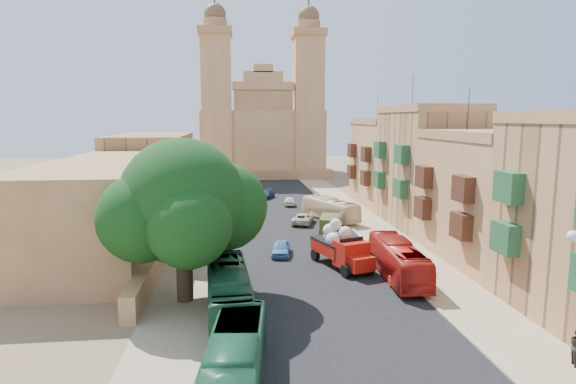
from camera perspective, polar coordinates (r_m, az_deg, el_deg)
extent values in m
plane|color=brown|center=(31.16, 5.42, -14.59)|extent=(260.00, 260.00, 0.00)
cube|color=black|center=(59.59, -0.42, -3.22)|extent=(14.00, 140.00, 0.01)
cube|color=#9F8668|center=(61.28, 8.46, -2.99)|extent=(5.00, 140.00, 0.01)
cube|color=#9F8668|center=(59.40, -9.59, -3.38)|extent=(5.00, 140.00, 0.01)
cube|color=#9F8668|center=(60.68, 6.18, -3.00)|extent=(0.25, 140.00, 0.12)
cube|color=#9F8668|center=(59.29, -7.18, -3.30)|extent=(0.25, 140.00, 0.12)
cube|color=#225632|center=(34.69, 24.32, -4.99)|extent=(0.90, 2.20, 2.00)
cube|color=#225632|center=(34.10, 24.67, 0.52)|extent=(0.90, 2.20, 2.00)
cube|color=#AA7B4C|center=(45.31, 22.79, -0.95)|extent=(8.00, 14.00, 10.50)
cube|color=#966B41|center=(44.79, 23.21, 6.20)|extent=(8.20, 14.00, 0.80)
cylinder|color=black|center=(46.77, 20.60, 9.12)|extent=(0.06, 0.06, 3.60)
cube|color=#422216|center=(40.08, 19.81, -3.80)|extent=(0.90, 2.20, 2.00)
cube|color=#422216|center=(47.10, 15.64, -1.80)|extent=(0.90, 2.20, 2.00)
cube|color=#422216|center=(39.58, 20.03, 0.36)|extent=(0.90, 2.20, 2.00)
cube|color=#422216|center=(46.67, 15.79, 1.75)|extent=(0.90, 2.20, 2.00)
cube|color=tan|center=(57.67, 16.14, 2.57)|extent=(8.00, 14.00, 13.00)
cube|color=#966B41|center=(57.39, 16.43, 9.43)|extent=(8.20, 14.00, 0.80)
cylinder|color=black|center=(59.71, 14.57, 11.58)|extent=(0.06, 0.06, 3.60)
cube|color=#225632|center=(52.63, 13.20, 0.42)|extent=(0.90, 2.20, 2.00)
cube|color=#225632|center=(60.01, 10.72, 1.49)|extent=(0.90, 2.20, 2.00)
cube|color=#225632|center=(52.25, 13.34, 4.37)|extent=(0.90, 2.20, 2.00)
cube|color=#225632|center=(59.68, 10.82, 4.96)|extent=(0.90, 2.20, 2.00)
cube|color=#AA7B4C|center=(70.82, 11.82, 3.19)|extent=(8.00, 14.00, 11.50)
cube|color=#966B41|center=(70.52, 11.97, 8.17)|extent=(8.20, 14.00, 0.80)
cylinder|color=black|center=(72.91, 10.57, 9.95)|extent=(0.06, 0.06, 3.60)
cube|color=#422216|center=(65.95, 9.15, 1.67)|extent=(0.90, 2.20, 2.00)
cube|color=#422216|center=(73.49, 7.53, 2.41)|extent=(0.90, 2.20, 2.00)
cube|color=#422216|center=(65.64, 9.22, 4.46)|extent=(0.90, 2.20, 2.00)
cube|color=#422216|center=(73.21, 7.58, 4.92)|extent=(0.90, 2.20, 2.00)
cube|color=#AA7B4C|center=(49.77, -13.72, -4.81)|extent=(1.00, 40.00, 1.80)
cube|color=#966B41|center=(48.24, -20.66, -1.54)|extent=(10.00, 28.00, 8.40)
cube|color=tan|center=(73.37, -15.72, 2.65)|extent=(10.00, 22.00, 10.00)
cube|color=#AA7B4C|center=(109.30, -3.18, 5.89)|extent=(26.00, 20.00, 14.00)
cube|color=#966B41|center=(99.35, -2.82, 2.08)|extent=(28.00, 4.00, 1.80)
cube|color=#966B41|center=(100.41, -2.91, 7.36)|extent=(12.00, 2.00, 16.00)
cube|color=#AA7B4C|center=(100.60, -2.95, 12.43)|extent=(12.60, 2.40, 1.60)
cube|color=#AA7B4C|center=(100.73, -2.96, 13.39)|extent=(8.00, 2.00, 2.40)
cube|color=#AA7B4C|center=(100.89, -2.97, 14.41)|extent=(4.00, 2.00, 1.60)
cube|color=#AA7B4C|center=(101.60, -8.41, 9.83)|extent=(6.00, 6.00, 29.00)
cube|color=#966B41|center=(103.04, -8.61, 18.25)|extent=(6.80, 6.80, 1.40)
cylinder|color=#966B41|center=(103.32, -8.63, 19.13)|extent=(4.80, 4.80, 1.80)
sphere|color=brown|center=(103.66, -8.65, 20.10)|extent=(4.40, 4.40, 4.40)
cylinder|color=black|center=(104.17, -8.69, 21.40)|extent=(0.28, 0.28, 1.80)
cube|color=#AA7B4C|center=(102.70, 2.40, 9.90)|extent=(6.00, 6.00, 29.00)
cube|color=#966B41|center=(104.13, 2.46, 18.24)|extent=(6.80, 6.80, 1.40)
cylinder|color=#966B41|center=(104.41, 2.46, 19.10)|extent=(4.80, 4.80, 1.80)
sphere|color=brown|center=(104.75, 2.47, 20.07)|extent=(4.40, 4.40, 4.40)
cylinder|color=black|center=(105.25, 2.48, 21.35)|extent=(0.28, 0.28, 1.80)
cylinder|color=#322519|center=(33.78, -12.17, -9.07)|extent=(1.11, 1.11, 4.22)
sphere|color=black|center=(32.66, -12.44, -1.06)|extent=(8.44, 8.44, 8.44)
sphere|color=black|center=(33.90, -7.68, -1.72)|extent=(6.22, 6.22, 6.22)
sphere|color=black|center=(32.20, -16.90, -2.98)|extent=(5.77, 5.77, 5.77)
sphere|color=black|center=(30.20, -11.64, -3.97)|extent=(5.33, 5.33, 5.33)
sphere|color=black|center=(35.07, -14.05, 1.01)|extent=(4.89, 4.89, 4.89)
cylinder|color=#322519|center=(41.72, -11.71, -6.94)|extent=(0.44, 0.44, 2.39)
sphere|color=black|center=(41.14, -11.81, -3.71)|extent=(3.47, 3.47, 3.47)
cylinder|color=#322519|center=(53.34, -10.52, -3.52)|extent=(0.44, 0.44, 2.31)
sphere|color=black|center=(52.90, -10.59, -1.05)|extent=(3.36, 3.36, 3.36)
cylinder|color=#322519|center=(65.09, -9.76, -1.27)|extent=(0.44, 0.44, 2.39)
sphere|color=black|center=(64.72, -9.82, 0.83)|extent=(3.47, 3.47, 3.47)
cylinder|color=#322519|center=(76.95, -9.24, 0.14)|extent=(0.44, 0.44, 2.05)
sphere|color=black|center=(76.67, -9.27, 1.67)|extent=(2.98, 2.98, 2.98)
sphere|color=white|center=(20.67, 30.72, -4.54)|extent=(0.44, 0.44, 0.44)
cube|color=#B3190D|center=(41.57, 5.54, -6.52)|extent=(3.69, 4.69, 1.02)
cube|color=black|center=(41.43, 5.55, -5.76)|extent=(3.76, 4.76, 0.14)
cube|color=#B3190D|center=(39.40, 7.50, -7.24)|extent=(2.89, 2.60, 2.05)
cube|color=#B3190D|center=(38.43, 8.59, -8.38)|extent=(2.27, 1.92, 1.14)
cube|color=black|center=(39.19, 7.52, -6.12)|extent=(2.08, 0.81, 1.02)
cylinder|color=black|center=(38.28, 6.85, -9.31)|extent=(0.71, 1.10, 1.02)
cylinder|color=black|center=(39.49, 9.69, -8.81)|extent=(0.71, 1.10, 1.02)
cylinder|color=black|center=(42.42, 3.24, -7.46)|extent=(0.71, 1.10, 1.02)
cylinder|color=black|center=(43.51, 5.90, -7.08)|extent=(0.71, 1.10, 1.02)
sphere|color=beige|center=(40.51, 5.36, -5.68)|extent=(1.25, 1.25, 1.25)
sphere|color=beige|center=(41.36, 6.48, -5.39)|extent=(1.25, 1.25, 1.25)
sphere|color=beige|center=(41.93, 5.08, -5.18)|extent=(1.25, 1.25, 1.25)
sphere|color=beige|center=(41.08, 4.94, -4.57)|extent=(1.14, 1.14, 1.14)
sphere|color=beige|center=(40.58, 6.80, -4.85)|extent=(1.14, 1.14, 1.14)
sphere|color=beige|center=(41.00, 5.67, -3.87)|extent=(1.02, 1.02, 1.02)
cube|color=#3E521E|center=(52.94, 4.90, -3.82)|extent=(2.81, 4.53, 1.74)
cylinder|color=black|center=(51.68, 3.89, -4.71)|extent=(0.44, 0.74, 0.70)
cylinder|color=black|center=(51.60, 5.72, -4.75)|extent=(0.44, 0.74, 0.70)
cylinder|color=black|center=(54.53, 4.11, -4.00)|extent=(0.44, 0.74, 0.70)
cylinder|color=black|center=(54.45, 5.84, -4.04)|extent=(0.44, 0.74, 0.70)
imported|color=#1E6341|center=(22.83, -6.35, -19.79)|extent=(3.42, 10.44, 2.86)
imported|color=#184A2C|center=(30.95, -7.05, -11.75)|extent=(3.20, 11.06, 3.04)
imported|color=#B11C17|center=(38.67, 12.90, -7.86)|extent=(2.96, 10.37, 2.86)
imported|color=#FADFAD|center=(59.16, 4.99, -2.02)|extent=(5.95, 9.73, 2.69)
imported|color=#4C80BF|center=(44.00, -0.84, -6.65)|extent=(2.21, 4.10, 1.33)
imported|color=silver|center=(64.08, -4.27, -1.82)|extent=(1.51, 3.98, 1.30)
imported|color=beige|center=(56.85, 1.81, -3.14)|extent=(3.49, 5.14, 1.31)
imported|color=navy|center=(74.96, -2.59, -0.28)|extent=(3.34, 4.67, 1.26)
imported|color=silver|center=(68.83, 0.15, -1.06)|extent=(1.75, 3.90, 1.30)
imported|color=#516BBF|center=(79.02, -4.75, 0.18)|extent=(1.54, 4.03, 1.31)
imported|color=black|center=(44.72, 11.51, -6.30)|extent=(0.74, 0.62, 1.74)
imported|color=#3C3C40|center=(45.10, 13.08, -6.34)|extent=(0.44, 0.94, 1.56)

